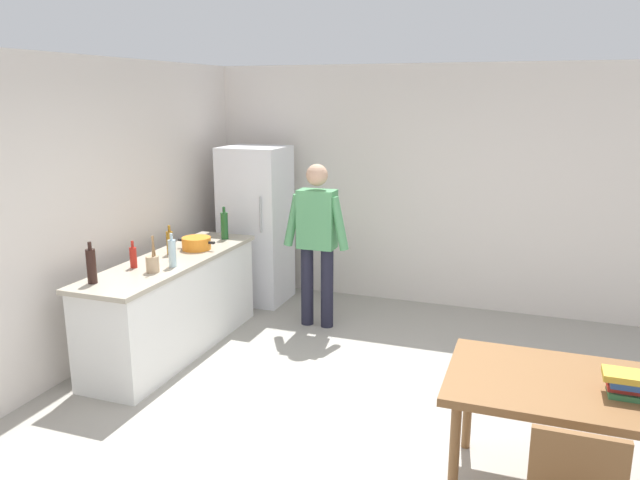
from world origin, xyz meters
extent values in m
plane|color=#9E998E|center=(0.00, 0.00, 0.00)|extent=(14.00, 14.00, 0.00)
cube|color=silver|center=(0.00, 3.00, 1.35)|extent=(6.40, 0.12, 2.70)
cube|color=silver|center=(-2.60, 0.20, 1.35)|extent=(0.12, 5.60, 2.70)
cube|color=white|center=(-2.00, 0.80, 0.43)|extent=(0.60, 2.12, 0.86)
cube|color=#B2A893|center=(-2.00, 0.80, 0.88)|extent=(0.64, 2.20, 0.04)
cube|color=white|center=(-1.90, 2.40, 0.90)|extent=(0.70, 0.64, 1.80)
cylinder|color=#B2B2B7|center=(-1.68, 2.06, 1.10)|extent=(0.02, 0.02, 0.40)
cylinder|color=#1E1E2D|center=(-1.06, 1.85, 0.42)|extent=(0.13, 0.13, 0.84)
cylinder|color=#1E1E2D|center=(-0.84, 1.85, 0.42)|extent=(0.13, 0.13, 0.84)
cube|color=#519960|center=(-0.95, 1.85, 1.14)|extent=(0.38, 0.22, 0.60)
sphere|color=tan|center=(-0.95, 1.85, 1.59)|extent=(0.22, 0.22, 0.22)
cylinder|color=#519960|center=(-1.20, 1.81, 1.12)|extent=(0.20, 0.09, 0.55)
cylinder|color=#519960|center=(-0.70, 1.81, 1.12)|extent=(0.20, 0.09, 0.55)
cube|color=brown|center=(1.40, -0.30, 0.72)|extent=(1.40, 0.90, 0.05)
cylinder|color=brown|center=(0.80, -0.65, 0.35)|extent=(0.06, 0.06, 0.70)
cylinder|color=brown|center=(0.80, 0.05, 0.35)|extent=(0.06, 0.06, 0.70)
cube|color=brown|center=(1.40, -1.16, 0.70)|extent=(0.42, 0.04, 0.42)
cylinder|color=orange|center=(-1.96, 1.18, 0.96)|extent=(0.28, 0.28, 0.12)
cube|color=black|center=(-2.13, 1.18, 0.98)|extent=(0.06, 0.03, 0.02)
cube|color=black|center=(-1.79, 1.18, 0.98)|extent=(0.06, 0.03, 0.02)
cylinder|color=tan|center=(-1.90, 0.37, 0.97)|extent=(0.11, 0.11, 0.14)
cylinder|color=olive|center=(-1.88, 0.38, 1.11)|extent=(0.02, 0.05, 0.22)
cylinder|color=olive|center=(-1.88, 0.36, 1.11)|extent=(0.02, 0.04, 0.22)
cylinder|color=silver|center=(-1.83, 0.57, 1.02)|extent=(0.07, 0.07, 0.24)
cylinder|color=silver|center=(-1.83, 0.57, 1.17)|extent=(0.03, 0.03, 0.06)
cylinder|color=#B22319|center=(-2.14, 0.43, 0.99)|extent=(0.06, 0.06, 0.18)
cylinder|color=#B22319|center=(-2.14, 0.43, 1.11)|extent=(0.02, 0.02, 0.06)
cylinder|color=#5B3314|center=(-1.98, 1.80, 1.00)|extent=(0.06, 0.06, 0.20)
cylinder|color=#5B3314|center=(-1.98, 1.80, 1.13)|extent=(0.02, 0.02, 0.06)
cylinder|color=#1E5123|center=(-1.91, 1.66, 1.04)|extent=(0.08, 0.08, 0.28)
cylinder|color=#1E5123|center=(-1.91, 1.66, 1.21)|extent=(0.03, 0.03, 0.06)
cylinder|color=#996619|center=(-2.09, 0.93, 1.01)|extent=(0.06, 0.06, 0.22)
cylinder|color=#996619|center=(-2.09, 0.93, 1.15)|extent=(0.03, 0.03, 0.06)
cylinder|color=black|center=(-2.17, -0.06, 1.04)|extent=(0.08, 0.08, 0.28)
cylinder|color=black|center=(-2.17, -0.06, 1.21)|extent=(0.03, 0.03, 0.06)
cube|color=#387A47|center=(1.71, -0.36, 0.77)|extent=(0.25, 0.16, 0.03)
cube|color=#B22D28|center=(1.71, -0.34, 0.80)|extent=(0.25, 0.16, 0.04)
cube|color=#284C8E|center=(1.71, -0.38, 0.84)|extent=(0.25, 0.16, 0.03)
cube|color=gold|center=(1.68, -0.37, 0.87)|extent=(0.27, 0.16, 0.04)
camera|label=1|loc=(1.13, -3.84, 2.38)|focal=34.28mm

